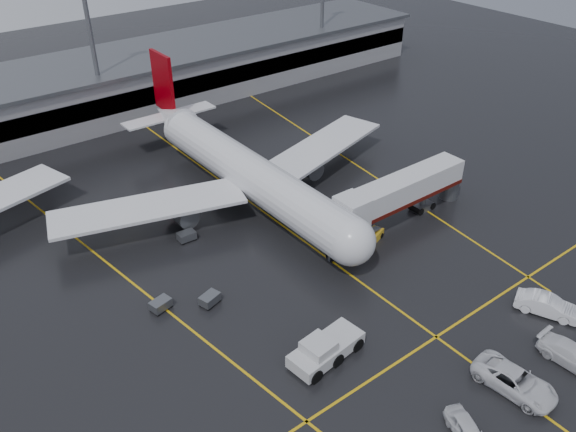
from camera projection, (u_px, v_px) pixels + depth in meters
ground at (291, 232)px, 69.40m from camera, size 220.00×220.00×0.00m
apron_line_centre at (291, 232)px, 69.40m from camera, size 0.25×90.00×0.02m
apron_line_stop at (436, 337)px, 54.69m from camera, size 60.00×0.25×0.02m
apron_line_left at (95, 253)px, 65.81m from camera, size 9.99×69.35×0.02m
apron_line_right at (347, 159)px, 85.33m from camera, size 7.57×69.64×0.02m
terminal at (117, 84)px, 99.12m from camera, size 122.00×19.00×8.60m
light_mast_mid at (91, 36)px, 87.12m from camera, size 3.00×1.20×25.45m
main_airliner at (244, 169)px, 73.62m from camera, size 48.80×45.60×14.10m
jet_bridge at (402, 192)px, 69.38m from camera, size 19.90×3.40×6.05m
pushback_tractor at (325, 350)px, 51.92m from camera, size 7.51×3.81×2.58m
belt_loader at (373, 236)px, 67.71m from camera, size 3.44×2.31×2.01m
service_van_a at (515, 381)px, 49.00m from camera, size 3.94×7.33×1.96m
service_van_b at (574, 356)px, 51.41m from camera, size 2.83×6.42×1.83m
service_van_c at (547, 305)px, 56.94m from camera, size 4.35×6.25×1.95m
service_van_d at (467, 430)px, 45.12m from camera, size 3.42×4.99×1.58m
baggage_cart_a at (210, 299)px, 58.29m from camera, size 2.29×1.82×1.12m
baggage_cart_b at (161, 304)px, 57.61m from camera, size 2.24×1.71×1.12m
baggage_cart_c at (187, 236)px, 67.59m from camera, size 2.04×1.37×1.12m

